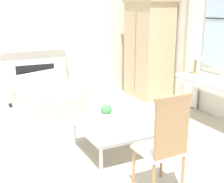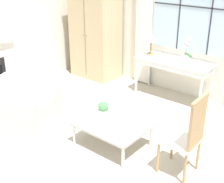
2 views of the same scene
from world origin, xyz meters
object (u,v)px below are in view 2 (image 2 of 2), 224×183
object	(u,v)px
side_chair_wooden	(189,133)
armoire	(95,31)
potted_orchid	(186,54)
armchair_upholstered	(26,107)
table_lamp	(151,39)
coffee_table	(112,124)
console_table	(174,64)
potted_plant_small	(103,109)
pillar_candle	(122,118)

from	to	relation	value
side_chair_wooden	armoire	bearing A→B (deg)	149.60
potted_orchid	armchair_upholstered	size ratio (longest dim) A/B	0.41
table_lamp	potted_orchid	distance (m)	0.82
table_lamp	coffee_table	world-z (taller)	table_lamp
console_table	side_chair_wooden	distance (m)	2.41
potted_orchid	table_lamp	bearing A→B (deg)	175.79
armoire	coffee_table	xyz separation A→B (m)	(2.17, -2.03, -0.71)
potted_orchid	side_chair_wooden	xyz separation A→B (m)	(1.09, -1.96, -0.35)
potted_plant_small	pillar_candle	size ratio (longest dim) A/B	1.59
potted_orchid	side_chair_wooden	bearing A→B (deg)	-61.02
potted_orchid	pillar_candle	distance (m)	2.01
potted_orchid	armchair_upholstered	bearing A→B (deg)	-124.12
armchair_upholstered	coffee_table	size ratio (longest dim) A/B	1.19
coffee_table	pillar_candle	size ratio (longest dim) A/B	6.88
side_chair_wooden	coffee_table	bearing A→B (deg)	-176.52
armoire	potted_plant_small	world-z (taller)	armoire
console_table	potted_plant_small	bearing A→B (deg)	-91.45
armoire	coffee_table	bearing A→B (deg)	-43.02
table_lamp	potted_orchid	bearing A→B (deg)	-4.21
potted_orchid	pillar_candle	bearing A→B (deg)	-89.08
side_chair_wooden	coffee_table	distance (m)	1.20
armoire	side_chair_wooden	bearing A→B (deg)	-30.40
table_lamp	armchair_upholstered	distance (m)	2.75
potted_plant_small	coffee_table	bearing A→B (deg)	-15.44
armoire	pillar_candle	size ratio (longest dim) A/B	14.11
armchair_upholstered	potted_plant_small	world-z (taller)	armchair_upholstered
potted_orchid	potted_plant_small	world-z (taller)	potted_orchid
potted_orchid	side_chair_wooden	size ratio (longest dim) A/B	0.45
coffee_table	potted_plant_small	bearing A→B (deg)	164.56
side_chair_wooden	armchair_upholstered	bearing A→B (deg)	-170.36
coffee_table	pillar_candle	world-z (taller)	pillar_candle
coffee_table	pillar_candle	distance (m)	0.18
table_lamp	side_chair_wooden	world-z (taller)	table_lamp
armoire	armchair_upholstered	world-z (taller)	armoire
potted_plant_small	pillar_candle	distance (m)	0.34
console_table	coffee_table	xyz separation A→B (m)	(0.18, -2.07, -0.35)
pillar_candle	console_table	bearing A→B (deg)	98.19
armchair_upholstered	potted_plant_small	distance (m)	1.43
coffee_table	armchair_upholstered	bearing A→B (deg)	-165.94
coffee_table	potted_plant_small	xyz separation A→B (m)	(-0.23, 0.06, 0.16)
armoire	coffee_table	size ratio (longest dim) A/B	2.05
console_table	pillar_candle	distance (m)	2.01
console_table	potted_orchid	size ratio (longest dim) A/B	2.94
armoire	armchair_upholstered	size ratio (longest dim) A/B	1.72
side_chair_wooden	pillar_candle	bearing A→B (deg)	178.62
potted_orchid	potted_plant_small	xyz separation A→B (m)	(-0.30, -1.97, -0.46)
pillar_candle	table_lamp	bearing A→B (deg)	112.70
console_table	side_chair_wooden	size ratio (longest dim) A/B	1.32
console_table	pillar_candle	bearing A→B (deg)	-81.81
table_lamp	potted_plant_small	world-z (taller)	table_lamp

